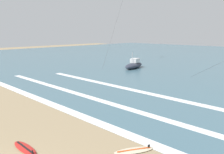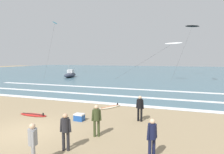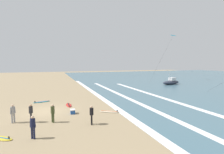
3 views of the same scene
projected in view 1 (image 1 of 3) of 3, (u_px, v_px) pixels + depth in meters
wave_foam_shoreline at (95, 122)px, 15.03m from camera, size 53.81×0.81×0.01m
wave_foam_mid_break at (147, 114)px, 16.37m from camera, size 43.35×0.73×0.01m
wave_foam_outer_break at (171, 98)px, 20.29m from camera, size 36.71×0.84×0.01m
surfboard_foreground_flat at (134, 150)px, 11.33m from camera, size 1.60×2.11×0.25m
surfboard_right_spare at (25, 148)px, 11.55m from camera, size 2.10×0.60×0.25m
offshore_boat at (134, 65)px, 37.18m from camera, size 2.71×5.44×2.70m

